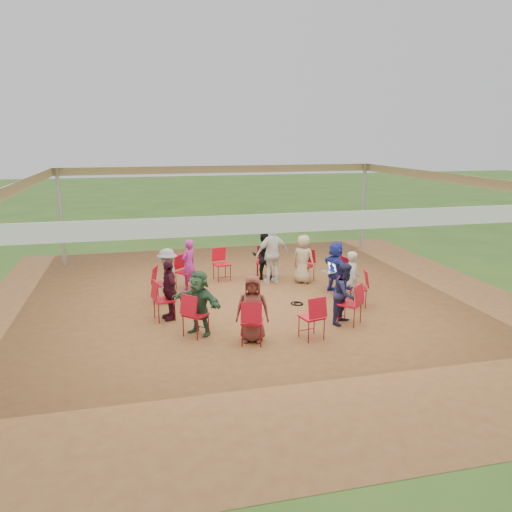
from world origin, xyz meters
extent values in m
plane|color=#32571B|center=(0.00, 0.00, 0.00)|extent=(80.00, 80.00, 0.00)
plane|color=brown|center=(0.00, 0.00, 0.01)|extent=(13.00, 13.00, 0.00)
cylinder|color=#B2B2B7|center=(-5.00, 5.00, 1.50)|extent=(0.12, 0.12, 3.00)
cylinder|color=#B2B2B7|center=(5.00, 5.00, 1.50)|extent=(0.12, 0.12, 3.00)
plane|color=white|center=(0.00, 0.00, 3.00)|extent=(10.30, 10.30, 0.00)
cube|color=white|center=(0.00, -5.15, 2.88)|extent=(10.30, 0.03, 0.24)
cube|color=white|center=(0.00, 5.15, 2.88)|extent=(10.30, 0.03, 0.24)
cube|color=white|center=(-5.15, 0.00, 2.88)|extent=(0.03, 10.30, 0.24)
cube|color=white|center=(5.15, 0.00, 2.88)|extent=(0.03, 10.30, 0.24)
imported|color=#222F96|center=(2.14, 0.49, 0.67)|extent=(0.72, 1.31, 1.33)
imported|color=tan|center=(1.61, 1.49, 0.67)|extent=(0.71, 0.72, 1.33)
imported|color=black|center=(0.65, 2.10, 0.67)|extent=(0.73, 0.55, 1.33)
imported|color=#99217F|center=(-1.49, 1.61, 0.67)|extent=(0.57, 0.56, 1.33)
imported|color=gray|center=(-2.10, 0.65, 0.67)|extent=(0.66, 0.95, 1.33)
imported|color=#3A101D|center=(-2.14, -0.49, 0.67)|extent=(0.56, 0.85, 1.33)
imported|color=#2B5135|center=(-1.61, -1.49, 0.67)|extent=(1.18, 1.22, 1.33)
imported|color=maroon|center=(-0.65, -2.10, 0.67)|extent=(0.73, 0.54, 1.33)
imported|color=#1F1F45|center=(1.49, -1.61, 0.67)|extent=(0.73, 0.71, 1.33)
imported|color=#A19E91|center=(2.10, -0.65, 0.67)|extent=(0.45, 0.56, 1.33)
imported|color=silver|center=(0.78, 1.64, 0.82)|extent=(1.03, 0.67, 1.63)
torus|color=black|center=(0.88, -0.20, 0.02)|extent=(0.37, 0.37, 0.03)
torus|color=black|center=(0.92, -0.24, 0.02)|extent=(0.29, 0.29, 0.03)
cube|color=#B7B7BC|center=(1.93, 0.44, 0.57)|extent=(0.30, 0.38, 0.02)
cube|color=#B7B7BC|center=(2.04, 0.46, 0.69)|extent=(0.15, 0.34, 0.22)
cube|color=#CCE0FF|center=(2.03, 0.46, 0.69)|extent=(0.12, 0.30, 0.18)
camera|label=1|loc=(-2.73, -11.03, 3.94)|focal=35.00mm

